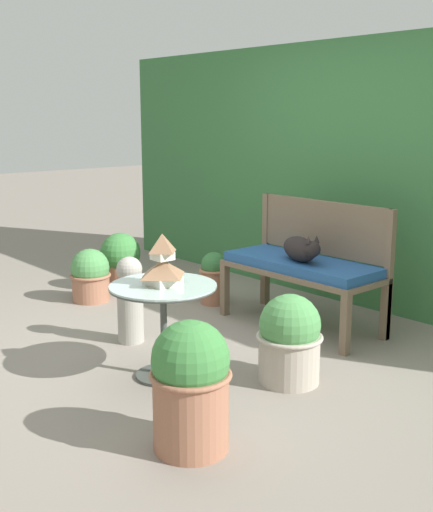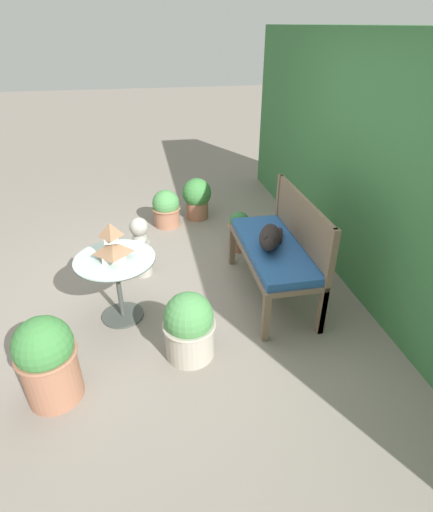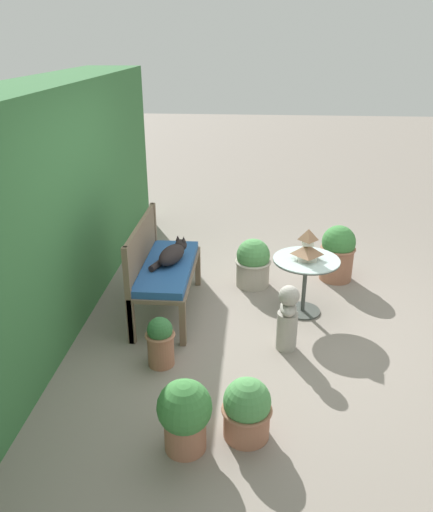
{
  "view_description": "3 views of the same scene",
  "coord_description": "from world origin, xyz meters",
  "px_view_note": "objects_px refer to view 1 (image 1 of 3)",
  "views": [
    {
      "loc": [
        3.47,
        -2.76,
        1.69
      ],
      "look_at": [
        0.1,
        0.23,
        0.7
      ],
      "focal_mm": 45.0,
      "sensor_mm": 36.0,
      "label": 1
    },
    {
      "loc": [
        3.31,
        -0.07,
        2.37
      ],
      "look_at": [
        0.16,
        0.53,
        0.49
      ],
      "focal_mm": 28.0,
      "sensor_mm": 36.0,
      "label": 2
    },
    {
      "loc": [
        -4.52,
        0.18,
        2.76
      ],
      "look_at": [
        0.25,
        0.56,
        0.64
      ],
      "focal_mm": 35.0,
      "sensor_mm": 36.0,
      "label": 3
    }
  ],
  "objects_px": {
    "patio_table": "(163,305)",
    "pagoda_birdhouse": "(163,263)",
    "garden_bench": "(301,269)",
    "potted_plant_table_far": "(121,260)",
    "garden_bust": "(130,299)",
    "potted_plant_table_near": "(290,340)",
    "potted_plant_bench_right": "(214,277)",
    "potted_plant_path_edge": "(191,385)",
    "potted_plant_hedge_corner": "(90,276)",
    "cat": "(301,249)"
  },
  "relations": [
    {
      "from": "pagoda_birdhouse",
      "to": "potted_plant_hedge_corner",
      "type": "relative_size",
      "value": 0.68
    },
    {
      "from": "cat",
      "to": "pagoda_birdhouse",
      "type": "relative_size",
      "value": 1.48
    },
    {
      "from": "patio_table",
      "to": "garden_bust",
      "type": "relative_size",
      "value": 1.05
    },
    {
      "from": "potted_plant_table_far",
      "to": "garden_bust",
      "type": "bearing_deg",
      "value": -30.64
    },
    {
      "from": "potted_plant_hedge_corner",
      "to": "potted_plant_path_edge",
      "type": "bearing_deg",
      "value": -20.74
    },
    {
      "from": "cat",
      "to": "potted_plant_table_far",
      "type": "relative_size",
      "value": 0.88
    },
    {
      "from": "patio_table",
      "to": "potted_plant_bench_right",
      "type": "distance_m",
      "value": 1.74
    },
    {
      "from": "garden_bust",
      "to": "potted_plant_path_edge",
      "type": "distance_m",
      "value": 1.69
    },
    {
      "from": "pagoda_birdhouse",
      "to": "potted_plant_path_edge",
      "type": "height_order",
      "value": "pagoda_birdhouse"
    },
    {
      "from": "potted_plant_hedge_corner",
      "to": "potted_plant_table_near",
      "type": "relative_size",
      "value": 0.84
    },
    {
      "from": "potted_plant_table_far",
      "to": "potted_plant_hedge_corner",
      "type": "xyz_separation_m",
      "value": [
        0.16,
        -0.44,
        -0.06
      ]
    },
    {
      "from": "cat",
      "to": "potted_plant_path_edge",
      "type": "height_order",
      "value": "cat"
    },
    {
      "from": "garden_bust",
      "to": "potted_plant_table_near",
      "type": "height_order",
      "value": "garden_bust"
    },
    {
      "from": "garden_bench",
      "to": "potted_plant_bench_right",
      "type": "xyz_separation_m",
      "value": [
        -0.96,
        -0.09,
        -0.24
      ]
    },
    {
      "from": "garden_bench",
      "to": "potted_plant_path_edge",
      "type": "distance_m",
      "value": 2.14
    },
    {
      "from": "patio_table",
      "to": "garden_bust",
      "type": "bearing_deg",
      "value": 163.09
    },
    {
      "from": "pagoda_birdhouse",
      "to": "garden_bust",
      "type": "relative_size",
      "value": 0.5
    },
    {
      "from": "garden_bust",
      "to": "potted_plant_path_edge",
      "type": "relative_size",
      "value": 0.96
    },
    {
      "from": "cat",
      "to": "pagoda_birdhouse",
      "type": "bearing_deg",
      "value": -67.02
    },
    {
      "from": "potted_plant_hedge_corner",
      "to": "garden_bench",
      "type": "bearing_deg",
      "value": 26.37
    },
    {
      "from": "patio_table",
      "to": "potted_plant_table_near",
      "type": "height_order",
      "value": "patio_table"
    },
    {
      "from": "patio_table",
      "to": "pagoda_birdhouse",
      "type": "height_order",
      "value": "pagoda_birdhouse"
    },
    {
      "from": "garden_bust",
      "to": "potted_plant_bench_right",
      "type": "bearing_deg",
      "value": 108.78
    },
    {
      "from": "pagoda_birdhouse",
      "to": "potted_plant_table_near",
      "type": "height_order",
      "value": "pagoda_birdhouse"
    },
    {
      "from": "patio_table",
      "to": "potted_plant_table_near",
      "type": "xyz_separation_m",
      "value": [
        0.6,
        0.55,
        -0.21
      ]
    },
    {
      "from": "potted_plant_bench_right",
      "to": "potted_plant_path_edge",
      "type": "bearing_deg",
      "value": -43.91
    },
    {
      "from": "garden_bust",
      "to": "potted_plant_bench_right",
      "type": "distance_m",
      "value": 1.2
    },
    {
      "from": "cat",
      "to": "potted_plant_hedge_corner",
      "type": "distance_m",
      "value": 2.05
    },
    {
      "from": "potted_plant_bench_right",
      "to": "potted_plant_path_edge",
      "type": "distance_m",
      "value": 2.64
    },
    {
      "from": "patio_table",
      "to": "potted_plant_hedge_corner",
      "type": "relative_size",
      "value": 1.42
    },
    {
      "from": "potted_plant_table_far",
      "to": "potted_plant_hedge_corner",
      "type": "height_order",
      "value": "potted_plant_table_far"
    },
    {
      "from": "pagoda_birdhouse",
      "to": "potted_plant_hedge_corner",
      "type": "xyz_separation_m",
      "value": [
        -1.88,
        0.57,
        -0.53
      ]
    },
    {
      "from": "garden_bench",
      "to": "potted_plant_table_far",
      "type": "distance_m",
      "value": 2.01
    },
    {
      "from": "patio_table",
      "to": "pagoda_birdhouse",
      "type": "distance_m",
      "value": 0.27
    },
    {
      "from": "potted_plant_table_far",
      "to": "pagoda_birdhouse",
      "type": "bearing_deg",
      "value": -26.23
    },
    {
      "from": "pagoda_birdhouse",
      "to": "potted_plant_table_far",
      "type": "bearing_deg",
      "value": 153.77
    },
    {
      "from": "garden_bench",
      "to": "potted_plant_table_far",
      "type": "bearing_deg",
      "value": -167.01
    },
    {
      "from": "potted_plant_table_far",
      "to": "potted_plant_path_edge",
      "type": "bearing_deg",
      "value": -27.02
    },
    {
      "from": "pagoda_birdhouse",
      "to": "potted_plant_path_edge",
      "type": "bearing_deg",
      "value": -28.87
    },
    {
      "from": "potted_plant_table_far",
      "to": "potted_plant_table_near",
      "type": "xyz_separation_m",
      "value": [
        2.64,
        -0.45,
        -0.01
      ]
    },
    {
      "from": "pagoda_birdhouse",
      "to": "garden_bench",
      "type": "bearing_deg",
      "value": 93.59
    },
    {
      "from": "potted_plant_hedge_corner",
      "to": "potted_plant_table_near",
      "type": "xyz_separation_m",
      "value": [
        2.48,
        -0.01,
        0.05
      ]
    },
    {
      "from": "patio_table",
      "to": "pagoda_birdhouse",
      "type": "xyz_separation_m",
      "value": [
        0.0,
        0.0,
        0.27
      ]
    },
    {
      "from": "garden_bench",
      "to": "potted_plant_bench_right",
      "type": "bearing_deg",
      "value": -174.51
    },
    {
      "from": "potted_plant_bench_right",
      "to": "potted_plant_table_far",
      "type": "bearing_deg",
      "value": -160.1
    },
    {
      "from": "garden_bench",
      "to": "patio_table",
      "type": "distance_m",
      "value": 1.46
    },
    {
      "from": "garden_bust",
      "to": "potted_plant_table_near",
      "type": "bearing_deg",
      "value": 16.35
    },
    {
      "from": "pagoda_birdhouse",
      "to": "potted_plant_bench_right",
      "type": "xyz_separation_m",
      "value": [
        -1.05,
        1.36,
        -0.52
      ]
    },
    {
      "from": "cat",
      "to": "garden_bust",
      "type": "xyz_separation_m",
      "value": [
        -0.65,
        -1.19,
        -0.32
      ]
    },
    {
      "from": "garden_bench",
      "to": "potted_plant_table_far",
      "type": "xyz_separation_m",
      "value": [
        -1.95,
        -0.45,
        -0.18
      ]
    }
  ]
}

